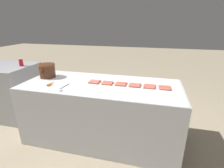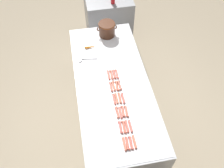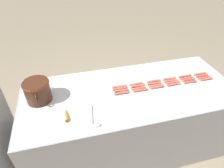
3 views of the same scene
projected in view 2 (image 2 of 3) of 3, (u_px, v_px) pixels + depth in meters
name	position (u px, v px, depth m)	size (l,w,h in m)	color
ground_plane	(112.00, 116.00, 3.69)	(20.00, 20.00, 0.00)	gray
griddle_counter	(112.00, 101.00, 3.34)	(0.92, 2.18, 0.88)	#ADAFB5
back_cabinet	(107.00, 17.00, 4.44)	(0.78, 0.89, 0.96)	#939599
hot_dog_0	(124.00, 144.00, 2.48)	(0.03, 0.16, 0.02)	#C5654E
hot_dog_1	(120.00, 127.00, 2.59)	(0.03, 0.16, 0.02)	#C95A4F
hot_dog_2	(117.00, 112.00, 2.71)	(0.03, 0.16, 0.02)	#C3614E
hot_dog_3	(114.00, 99.00, 2.82)	(0.03, 0.16, 0.02)	#C8594B
hot_dog_4	(111.00, 87.00, 2.93)	(0.03, 0.16, 0.02)	#C85D4B
hot_dog_5	(109.00, 75.00, 3.05)	(0.03, 0.16, 0.02)	#C15C4C
hot_dog_6	(128.00, 143.00, 2.48)	(0.03, 0.16, 0.02)	#C55948
hot_dog_7	(124.00, 127.00, 2.59)	(0.03, 0.16, 0.02)	#C35C48
hot_dog_8	(120.00, 112.00, 2.71)	(0.03, 0.16, 0.02)	#CD6051
hot_dog_9	(117.00, 98.00, 2.83)	(0.03, 0.16, 0.02)	#C1654A
hot_dog_10	(114.00, 86.00, 2.94)	(0.03, 0.16, 0.02)	#C96349
hot_dog_11	(112.00, 75.00, 3.05)	(0.03, 0.16, 0.02)	#C5614C
hot_dog_12	(131.00, 143.00, 2.48)	(0.03, 0.16, 0.02)	#C7594C
hot_dog_13	(127.00, 126.00, 2.60)	(0.03, 0.16, 0.02)	#C95B4C
hot_dog_14	(123.00, 111.00, 2.72)	(0.03, 0.16, 0.02)	#C55F4B
hot_dog_15	(120.00, 98.00, 2.83)	(0.03, 0.16, 0.02)	#C06348
hot_dog_16	(117.00, 86.00, 2.94)	(0.03, 0.16, 0.02)	#C96147
hot_dog_17	(114.00, 74.00, 3.06)	(0.03, 0.16, 0.02)	#BF5C4C
hot_dog_18	(134.00, 142.00, 2.49)	(0.03, 0.16, 0.02)	#CC674C
hot_dog_19	(130.00, 126.00, 2.60)	(0.03, 0.16, 0.02)	#CA5A4F
hot_dog_20	(126.00, 111.00, 2.72)	(0.03, 0.16, 0.02)	#C7624C
hot_dog_21	(123.00, 98.00, 2.83)	(0.03, 0.16, 0.02)	#C85A4E
hot_dog_22	(120.00, 85.00, 2.95)	(0.03, 0.16, 0.02)	#C1614F
hot_dog_23	(117.00, 74.00, 3.06)	(0.03, 0.16, 0.02)	#CE6051
bean_pot	(107.00, 29.00, 3.45)	(0.30, 0.24, 0.21)	#472616
serving_spoon	(83.00, 60.00, 3.21)	(0.27, 0.08, 0.02)	#B7B7BC
carrot	(91.00, 47.00, 3.36)	(0.18, 0.05, 0.03)	orange
soda_can	(113.00, 0.00, 3.83)	(0.07, 0.07, 0.12)	red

